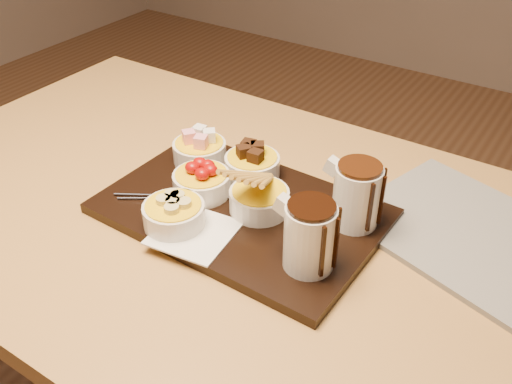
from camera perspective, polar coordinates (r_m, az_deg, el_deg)
The scene contains 12 objects.
dining_table at distance 1.08m, azimuth -5.58°, elevation -4.91°, with size 1.20×0.80×0.75m.
serving_board at distance 0.97m, azimuth -1.48°, elevation -1.90°, with size 0.46×0.30×0.02m, color black.
napkin at distance 0.91m, azimuth -6.21°, elevation -4.06°, with size 0.12×0.12×0.00m, color white.
bowl_marshmallows at distance 1.08m, azimuth -5.65°, elevation 4.01°, with size 0.10×0.10×0.04m, color silver.
bowl_cake at distance 1.03m, azimuth -0.38°, elevation 2.59°, with size 0.10×0.10×0.04m, color silver.
bowl_strawberries at distance 0.99m, azimuth -5.44°, elevation 0.84°, with size 0.10×0.10×0.04m, color silver.
bowl_biscotti at distance 0.94m, azimuth 0.32°, elevation -0.87°, with size 0.10×0.10×0.04m, color silver.
bowl_bananas at distance 0.92m, azimuth -8.19°, elevation -2.31°, with size 0.10×0.10×0.04m, color silver.
pitcher_dark_chocolate at distance 0.82m, azimuth 5.38°, elevation -4.55°, with size 0.08×0.08×0.10m, color silver.
pitcher_milk_chocolate at distance 0.91m, azimuth 10.03°, elevation -0.42°, with size 0.08×0.08×0.10m, color silver.
fondue_skewers at distance 0.99m, azimuth -6.75°, elevation -0.38°, with size 0.26×0.03×0.01m, color silver, non-canonical shape.
newspaper at distance 0.99m, azimuth 20.46°, elevation -3.81°, with size 0.34×0.27×0.01m, color beige.
Camera 1 is at (0.54, -0.63, 1.34)m, focal length 40.00 mm.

